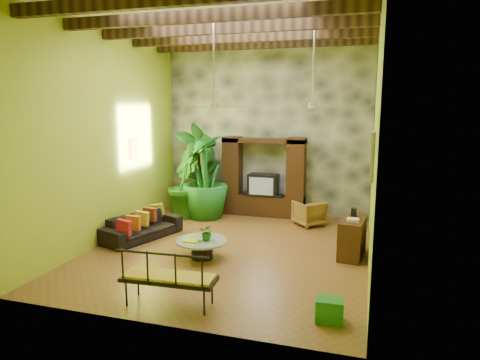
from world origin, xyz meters
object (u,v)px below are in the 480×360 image
(wicker_armchair, at_px, (309,213))
(iron_bench, at_px, (167,276))
(ceiling_fan_back, at_px, (312,97))
(tall_plant_a, at_px, (200,167))
(tall_plant_b, at_px, (184,183))
(side_console, at_px, (352,238))
(ceiling_fan_front, at_px, (214,96))
(entertainment_center, at_px, (263,183))
(green_bin, at_px, (330,310))
(sofa, at_px, (142,226))
(tall_plant_c, at_px, (205,177))
(coffee_table, at_px, (202,247))

(wicker_armchair, distance_m, iron_bench, 5.65)
(ceiling_fan_back, bearing_deg, iron_bench, -112.25)
(ceiling_fan_back, relative_size, tall_plant_a, 0.69)
(tall_plant_b, bearing_deg, tall_plant_a, 77.04)
(side_console, bearing_deg, tall_plant_b, 164.24)
(ceiling_fan_front, xyz_separation_m, iron_bench, (0.10, -2.54, -2.87))
(wicker_armchair, bearing_deg, tall_plant_a, -52.00)
(wicker_armchair, xyz_separation_m, side_console, (1.21, -2.16, 0.08))
(entertainment_center, bearing_deg, iron_bench, -90.90)
(ceiling_fan_back, relative_size, wicker_armchair, 2.51)
(wicker_armchair, height_order, green_bin, wicker_armchair)
(tall_plant_b, xyz_separation_m, green_bin, (4.61, -4.95, -0.81))
(tall_plant_a, bearing_deg, sofa, -96.36)
(sofa, bearing_deg, wicker_armchair, -38.64)
(wicker_armchair, distance_m, tall_plant_c, 3.10)
(ceiling_fan_back, xyz_separation_m, coffee_table, (-1.99, -1.91, -3.15))
(sofa, bearing_deg, ceiling_fan_back, -55.55)
(green_bin, bearing_deg, iron_bench, -173.64)
(tall_plant_c, bearing_deg, ceiling_fan_back, -20.77)
(tall_plant_b, distance_m, tall_plant_c, 0.66)
(ceiling_fan_front, xyz_separation_m, ceiling_fan_back, (1.80, 1.60, 0.00))
(tall_plant_a, xyz_separation_m, tall_plant_c, (0.44, -0.69, -0.15))
(ceiling_fan_front, relative_size, tall_plant_c, 0.78)
(entertainment_center, relative_size, ceiling_fan_back, 1.29)
(tall_plant_a, relative_size, coffee_table, 2.49)
(tall_plant_b, xyz_separation_m, side_console, (4.80, -1.96, -0.57))
(ceiling_fan_front, bearing_deg, coffee_table, -121.53)
(entertainment_center, bearing_deg, sofa, -127.49)
(tall_plant_a, bearing_deg, iron_bench, -72.68)
(wicker_armchair, bearing_deg, entertainment_center, -66.42)
(ceiling_fan_back, distance_m, tall_plant_c, 4.01)
(tall_plant_b, height_order, side_console, tall_plant_b)
(entertainment_center, xyz_separation_m, coffee_table, (-0.39, -3.85, -0.71))
(ceiling_fan_back, distance_m, coffee_table, 4.19)
(sofa, height_order, tall_plant_a, tall_plant_a)
(tall_plant_a, relative_size, tall_plant_b, 1.37)
(ceiling_fan_front, relative_size, tall_plant_a, 0.69)
(ceiling_fan_back, height_order, wicker_armchair, ceiling_fan_back)
(green_bin, bearing_deg, wicker_armchair, 101.09)
(wicker_armchair, xyz_separation_m, tall_plant_b, (-3.60, -0.20, 0.65))
(iron_bench, bearing_deg, tall_plant_a, 104.09)
(coffee_table, distance_m, iron_bench, 2.27)
(coffee_table, bearing_deg, sofa, 155.96)
(ceiling_fan_front, bearing_deg, side_console, 14.35)
(wicker_armchair, relative_size, side_console, 0.71)
(ceiling_fan_front, relative_size, ceiling_fan_back, 1.00)
(sofa, relative_size, tall_plant_c, 0.85)
(entertainment_center, bearing_deg, tall_plant_b, -158.48)
(iron_bench, bearing_deg, green_bin, 3.13)
(ceiling_fan_front, height_order, green_bin, ceiling_fan_front)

